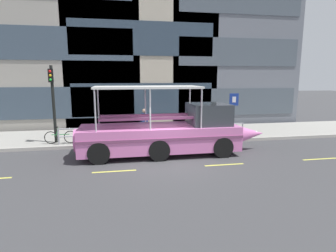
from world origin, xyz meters
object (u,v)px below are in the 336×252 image
at_px(parking_sign, 234,107).
at_px(leaned_bicycle, 61,137).
at_px(pedestrian_mid_left, 144,120).
at_px(traffic_light_pole, 53,97).
at_px(duck_tour_boat, 171,133).
at_px(pedestrian_near_bow, 218,119).

distance_m(parking_sign, leaned_bicycle, 10.48).
relative_size(leaned_bicycle, pedestrian_mid_left, 0.99).
height_order(traffic_light_pole, parking_sign, traffic_light_pole).
xyz_separation_m(traffic_light_pole, duck_tour_boat, (6.07, -2.80, -1.68)).
distance_m(traffic_light_pole, pedestrian_near_bow, 9.82).
relative_size(pedestrian_near_bow, pedestrian_mid_left, 1.01).
height_order(duck_tour_boat, pedestrian_mid_left, duck_tour_boat).
relative_size(leaned_bicycle, pedestrian_near_bow, 0.98).
bearing_deg(duck_tour_boat, traffic_light_pole, 155.22).
relative_size(leaned_bicycle, duck_tour_boat, 0.18).
distance_m(leaned_bicycle, pedestrian_mid_left, 4.88).
xyz_separation_m(leaned_bicycle, pedestrian_mid_left, (4.76, 0.80, 0.69)).
distance_m(traffic_light_pole, duck_tour_boat, 6.90).
relative_size(traffic_light_pole, duck_tour_boat, 0.44).
distance_m(traffic_light_pole, leaned_bicycle, 2.25).
bearing_deg(leaned_bicycle, traffic_light_pole, 140.90).
bearing_deg(pedestrian_mid_left, parking_sign, -3.92).
bearing_deg(pedestrian_near_bow, parking_sign, -4.22).
height_order(parking_sign, pedestrian_mid_left, parking_sign).
bearing_deg(parking_sign, duck_tour_boat, -147.36).
xyz_separation_m(pedestrian_near_bow, pedestrian_mid_left, (-4.62, 0.31, -0.01)).
height_order(traffic_light_pole, leaned_bicycle, traffic_light_pole).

